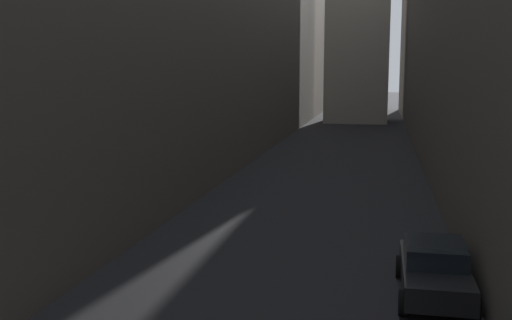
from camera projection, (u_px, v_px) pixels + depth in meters
ground_plane at (336, 161)px, 40.75m from camera, size 264.00×264.00×0.00m
building_block_left at (175, 2)px, 43.44m from camera, size 12.53×108.00×21.73m
building_block_right at (511, 13)px, 39.10m from camera, size 10.77×108.00×19.40m
parked_car_right_far at (434, 269)px, 16.35m from camera, size 1.93×4.27×1.47m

